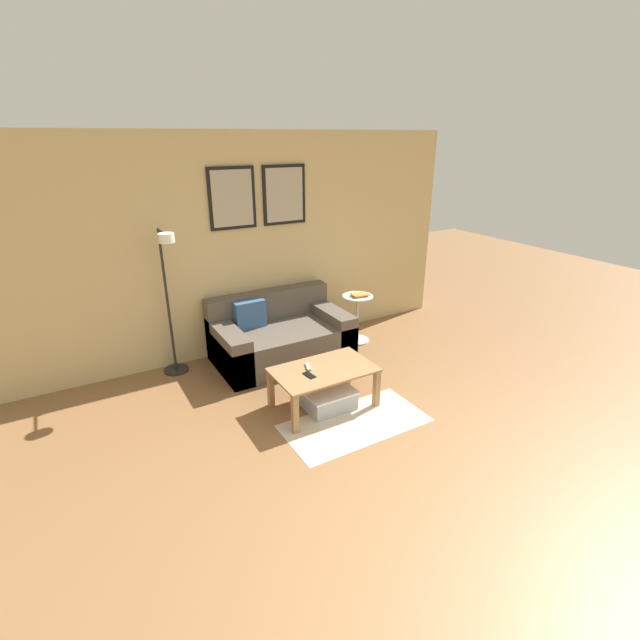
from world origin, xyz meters
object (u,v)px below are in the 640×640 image
(remote_control, at_px, (308,367))
(cell_phone, at_px, (309,375))
(storage_bin, at_px, (327,397))
(floor_lamp, at_px, (170,298))
(coffee_table, at_px, (324,375))
(book_stack, at_px, (360,295))
(side_table, at_px, (357,314))
(couch, at_px, (280,337))

(remote_control, bearing_deg, cell_phone, -95.90)
(storage_bin, xyz_separation_m, floor_lamp, (-1.10, 1.34, 0.82))
(coffee_table, distance_m, book_stack, 1.65)
(floor_lamp, distance_m, side_table, 2.31)
(coffee_table, xyz_separation_m, side_table, (1.16, 1.13, 0.03))
(storage_bin, xyz_separation_m, book_stack, (1.16, 1.13, 0.53))
(remote_control, bearing_deg, couch, 98.40)
(remote_control, height_order, cell_phone, remote_control)
(side_table, xyz_separation_m, book_stack, (0.02, -0.02, 0.26))
(couch, height_order, side_table, couch)
(storage_bin, relative_size, remote_control, 3.21)
(floor_lamp, relative_size, cell_phone, 11.61)
(couch, relative_size, remote_control, 10.30)
(couch, distance_m, remote_control, 1.11)
(floor_lamp, distance_m, remote_control, 1.64)
(side_table, bearing_deg, cell_phone, -138.85)
(coffee_table, bearing_deg, remote_control, 140.46)
(floor_lamp, bearing_deg, book_stack, -5.36)
(cell_phone, bearing_deg, side_table, 34.35)
(floor_lamp, relative_size, book_stack, 7.24)
(floor_lamp, bearing_deg, remote_control, -51.98)
(floor_lamp, height_order, cell_phone, floor_lamp)
(side_table, relative_size, remote_control, 4.10)
(couch, distance_m, book_stack, 1.15)
(floor_lamp, height_order, remote_control, floor_lamp)
(couch, height_order, remote_control, couch)
(coffee_table, height_order, floor_lamp, floor_lamp)
(book_stack, distance_m, remote_control, 1.66)
(coffee_table, relative_size, side_table, 1.58)
(storage_bin, bearing_deg, book_stack, 44.32)
(couch, height_order, cell_phone, couch)
(floor_lamp, relative_size, side_table, 2.64)
(book_stack, relative_size, remote_control, 1.50)
(side_table, bearing_deg, remote_control, -141.05)
(couch, xyz_separation_m, floor_lamp, (-1.17, 0.15, 0.65))
(book_stack, bearing_deg, coffee_table, -136.71)
(storage_bin, height_order, side_table, side_table)
(storage_bin, distance_m, remote_control, 0.37)
(side_table, height_order, book_stack, book_stack)
(side_table, xyz_separation_m, remote_control, (-1.28, -1.03, 0.05))
(coffee_table, relative_size, book_stack, 4.32)
(couch, distance_m, floor_lamp, 1.35)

